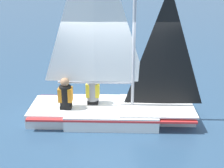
# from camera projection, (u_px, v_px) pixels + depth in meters

# --- Properties ---
(ground_plane) EXTENTS (260.00, 260.00, 0.00)m
(ground_plane) POSITION_uv_depth(u_px,v_px,m) (112.00, 118.00, 8.09)
(ground_plane) COLOR #2D4C6B
(sailboat_main) EXTENTS (3.98, 3.87, 4.97)m
(sailboat_main) POSITION_uv_depth(u_px,v_px,m) (112.00, 95.00, 7.86)
(sailboat_main) COLOR white
(sailboat_main) RESTS_ON ground_plane
(sailor_helm) EXTENTS (0.43, 0.42, 1.16)m
(sailor_helm) POSITION_uv_depth(u_px,v_px,m) (93.00, 94.00, 8.04)
(sailor_helm) COLOR black
(sailor_helm) RESTS_ON ground_plane
(sailor_crew) EXTENTS (0.43, 0.42, 1.16)m
(sailor_crew) POSITION_uv_depth(u_px,v_px,m) (66.00, 98.00, 7.76)
(sailor_crew) COLOR black
(sailor_crew) RESTS_ON ground_plane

